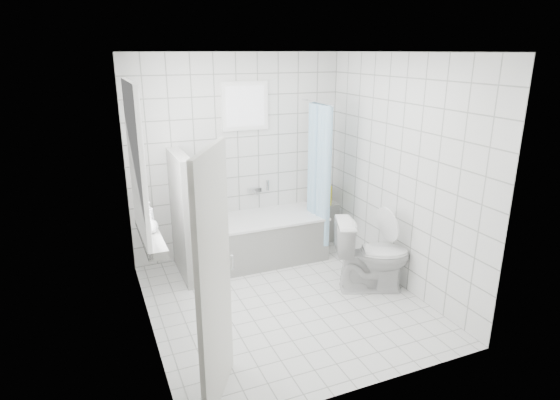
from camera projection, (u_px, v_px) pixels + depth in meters
name	position (u px, v px, depth m)	size (l,w,h in m)	color
ground	(284.00, 302.00, 5.10)	(3.00, 3.00, 0.00)	white
ceiling	(285.00, 52.00, 4.30)	(3.00, 3.00, 0.00)	white
wall_back	(238.00, 157.00, 6.01)	(2.80, 0.02, 2.60)	white
wall_front	(367.00, 241.00, 3.38)	(2.80, 0.02, 2.60)	white
wall_left	(141.00, 204.00, 4.18)	(0.02, 3.00, 2.60)	white
wall_right	(399.00, 174.00, 5.22)	(0.02, 3.00, 2.60)	white
window_left	(139.00, 164.00, 4.37)	(0.01, 0.90, 1.40)	white
window_back	(246.00, 106.00, 5.81)	(0.50, 0.01, 0.50)	white
window_sill	(151.00, 237.00, 4.61)	(0.18, 1.02, 0.08)	white
door	(214.00, 282.00, 3.41)	(0.04, 0.80, 2.00)	silver
bathtub	(257.00, 239.00, 6.03)	(1.74, 0.77, 0.58)	white
partition_wall	(183.00, 216.00, 5.50)	(0.15, 0.85, 1.50)	white
tiled_ledge	(324.00, 222.00, 6.67)	(0.40, 0.24, 0.55)	white
toilet	(372.00, 255.00, 5.25)	(0.47, 0.82, 0.84)	white
curtain_rod	(317.00, 102.00, 5.79)	(0.02, 0.02, 0.80)	silver
shower_curtain	(320.00, 175.00, 5.95)	(0.14, 0.48, 1.78)	#489DD3
tub_faucet	(254.00, 190.00, 6.19)	(0.18, 0.06, 0.06)	silver
sill_bottles	(149.00, 219.00, 4.65)	(0.20, 0.44, 0.30)	silver
ledge_bottles	(325.00, 196.00, 6.53)	(0.17, 0.19, 0.28)	red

